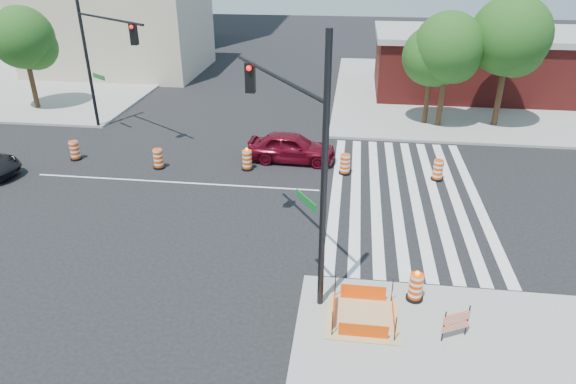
% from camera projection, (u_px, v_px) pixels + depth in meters
% --- Properties ---
extents(ground, '(120.00, 120.00, 0.00)m').
position_uv_depth(ground, '(175.00, 182.00, 24.83)').
color(ground, black).
rests_on(ground, ground).
extents(sidewalk_ne, '(22.00, 22.00, 0.15)m').
position_uv_depth(sidewalk_ne, '(482.00, 93.00, 38.72)').
color(sidewalk_ne, gray).
rests_on(sidewalk_ne, ground).
extents(sidewalk_nw, '(22.00, 22.00, 0.15)m').
position_uv_depth(sidewalk_nw, '(37.00, 78.00, 42.85)').
color(sidewalk_nw, gray).
rests_on(sidewalk_nw, ground).
extents(crosswalk_east, '(6.75, 13.50, 0.01)m').
position_uv_depth(crosswalk_east, '(405.00, 195.00, 23.57)').
color(crosswalk_east, silver).
rests_on(crosswalk_east, ground).
extents(lane_centerline, '(14.00, 0.12, 0.01)m').
position_uv_depth(lane_centerline, '(175.00, 182.00, 24.83)').
color(lane_centerline, silver).
rests_on(lane_centerline, ground).
extents(excavation_pit, '(2.20, 2.20, 0.90)m').
position_uv_depth(excavation_pit, '(363.00, 316.00, 15.71)').
color(excavation_pit, tan).
rests_on(excavation_pit, ground).
extents(brick_storefront, '(16.50, 8.50, 4.60)m').
position_uv_depth(brick_storefront, '(487.00, 64.00, 37.72)').
color(brick_storefront, maroon).
rests_on(brick_storefront, ground).
extents(beige_midrise, '(14.00, 10.00, 10.00)m').
position_uv_depth(beige_midrise, '(117.00, 12.00, 43.52)').
color(beige_midrise, '#C5B197').
rests_on(beige_midrise, ground).
extents(red_coupe, '(4.65, 2.02, 1.56)m').
position_uv_depth(red_coupe, '(292.00, 147.00, 26.87)').
color(red_coupe, '#5B0715').
rests_on(red_coupe, ground).
extents(signal_pole_se, '(3.63, 5.46, 8.49)m').
position_uv_depth(signal_pole_se, '(296.00, 137.00, 15.60)').
color(signal_pole_se, black).
rests_on(signal_pole_se, ground).
extents(signal_pole_nw, '(5.38, 3.86, 8.57)m').
position_uv_depth(signal_pole_nw, '(100.00, 45.00, 28.59)').
color(signal_pole_nw, black).
rests_on(signal_pole_nw, ground).
extents(pit_drum, '(0.55, 0.55, 1.09)m').
position_uv_depth(pit_drum, '(416.00, 288.00, 16.38)').
color(pit_drum, black).
rests_on(pit_drum, ground).
extents(barricade, '(0.82, 0.44, 1.06)m').
position_uv_depth(barricade, '(456.00, 322.00, 14.72)').
color(barricade, '#F14205').
rests_on(barricade, ground).
extents(tree_north_b, '(4.01, 4.01, 6.82)m').
position_uv_depth(tree_north_b, '(24.00, 41.00, 33.40)').
color(tree_north_b, '#382314').
rests_on(tree_north_b, ground).
extents(tree_north_c, '(3.58, 3.58, 6.08)m').
position_uv_depth(tree_north_c, '(433.00, 59.00, 30.72)').
color(tree_north_c, '#382314').
rests_on(tree_north_c, ground).
extents(tree_north_d, '(4.09, 4.09, 6.95)m').
position_uv_depth(tree_north_d, '(448.00, 51.00, 30.03)').
color(tree_north_d, '#382314').
rests_on(tree_north_d, ground).
extents(tree_north_e, '(4.62, 4.62, 7.85)m').
position_uv_depth(tree_north_e, '(510.00, 40.00, 29.79)').
color(tree_north_e, '#382314').
rests_on(tree_north_e, ground).
extents(median_drum_1, '(0.60, 0.60, 1.02)m').
position_uv_depth(median_drum_1, '(75.00, 151.00, 27.19)').
color(median_drum_1, black).
rests_on(median_drum_1, ground).
extents(median_drum_2, '(0.60, 0.60, 1.02)m').
position_uv_depth(median_drum_2, '(158.00, 159.00, 26.17)').
color(median_drum_2, black).
rests_on(median_drum_2, ground).
extents(median_drum_3, '(0.60, 0.60, 1.18)m').
position_uv_depth(median_drum_3, '(247.00, 160.00, 26.01)').
color(median_drum_3, black).
rests_on(median_drum_3, ground).
extents(median_drum_4, '(0.60, 0.60, 1.02)m').
position_uv_depth(median_drum_4, '(345.00, 165.00, 25.54)').
color(median_drum_4, black).
rests_on(median_drum_4, ground).
extents(median_drum_5, '(0.60, 0.60, 1.02)m').
position_uv_depth(median_drum_5, '(438.00, 171.00, 24.89)').
color(median_drum_5, black).
rests_on(median_drum_5, ground).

